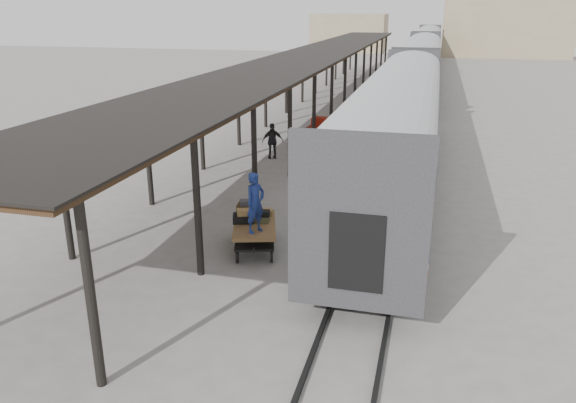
% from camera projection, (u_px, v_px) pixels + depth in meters
% --- Properties ---
extents(ground, '(160.00, 160.00, 0.00)m').
position_uv_depth(ground, '(268.00, 251.00, 17.17)').
color(ground, slate).
rests_on(ground, ground).
extents(train, '(3.45, 76.01, 4.01)m').
position_uv_depth(train, '(420.00, 63.00, 46.43)').
color(train, silver).
rests_on(train, ground).
extents(canopy, '(4.90, 64.30, 4.15)m').
position_uv_depth(canopy, '(319.00, 54.00, 38.61)').
color(canopy, '#422B19').
rests_on(canopy, ground).
extents(rails, '(1.54, 150.00, 0.12)m').
position_uv_depth(rails, '(418.00, 94.00, 47.48)').
color(rails, black).
rests_on(rails, ground).
extents(building_far, '(18.00, 10.00, 8.00)m').
position_uv_depth(building_far, '(505.00, 29.00, 83.87)').
color(building_far, tan).
rests_on(building_far, ground).
extents(building_left, '(12.00, 8.00, 6.00)m').
position_uv_depth(building_left, '(349.00, 33.00, 93.54)').
color(building_left, tan).
rests_on(building_left, ground).
extents(baggage_cart, '(1.89, 2.66, 0.86)m').
position_uv_depth(baggage_cart, '(255.00, 229.00, 17.07)').
color(baggage_cart, brown).
rests_on(baggage_cart, ground).
extents(suitcase_stack, '(1.17, 1.29, 0.58)m').
position_uv_depth(suitcase_stack, '(250.00, 213.00, 17.24)').
color(suitcase_stack, '#3A3A3C').
rests_on(suitcase_stack, baggage_cart).
extents(luggage_tug, '(1.21, 1.80, 1.50)m').
position_uv_depth(luggage_tug, '(319.00, 134.00, 29.75)').
color(luggage_tug, maroon).
rests_on(luggage_tug, ground).
extents(porter, '(0.69, 0.78, 1.78)m').
position_uv_depth(porter, '(255.00, 203.00, 16.06)').
color(porter, navy).
rests_on(porter, baggage_cart).
extents(pedestrian, '(1.11, 0.81, 1.75)m').
position_uv_depth(pedestrian, '(273.00, 141.00, 27.33)').
color(pedestrian, black).
rests_on(pedestrian, ground).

